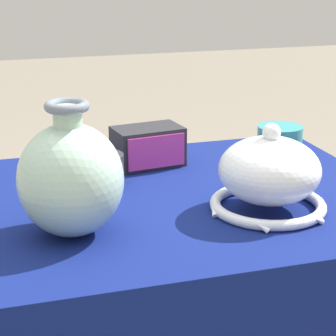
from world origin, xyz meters
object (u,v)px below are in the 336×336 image
(vase_tall_bulbous, at_px, (71,178))
(mosaic_tile_box, at_px, (148,146))
(pot_squat_charcoal, at_px, (101,170))
(pot_squat_teal, at_px, (280,140))
(vase_dome_bell, at_px, (269,176))

(vase_tall_bulbous, xyz_separation_m, mosaic_tile_box, (0.24, 0.35, -0.06))
(mosaic_tile_box, bearing_deg, pot_squat_charcoal, -150.58)
(pot_squat_teal, bearing_deg, mosaic_tile_box, 179.74)
(vase_dome_bell, xyz_separation_m, mosaic_tile_box, (-0.16, 0.35, -0.02))
(vase_dome_bell, bearing_deg, mosaic_tile_box, 113.99)
(pot_squat_teal, bearing_deg, pot_squat_charcoal, -168.11)
(pot_squat_charcoal, bearing_deg, vase_tall_bulbous, -112.63)
(pot_squat_teal, xyz_separation_m, pot_squat_charcoal, (-0.49, -0.10, -0.00))
(vase_dome_bell, height_order, pot_squat_teal, vase_dome_bell)
(mosaic_tile_box, height_order, pot_squat_teal, mosaic_tile_box)
(mosaic_tile_box, bearing_deg, vase_tall_bulbous, -132.22)
(pot_squat_charcoal, bearing_deg, mosaic_tile_box, 37.14)
(mosaic_tile_box, relative_size, pot_squat_teal, 1.52)
(vase_tall_bulbous, height_order, pot_squat_charcoal, vase_tall_bulbous)
(vase_tall_bulbous, distance_m, mosaic_tile_box, 0.43)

